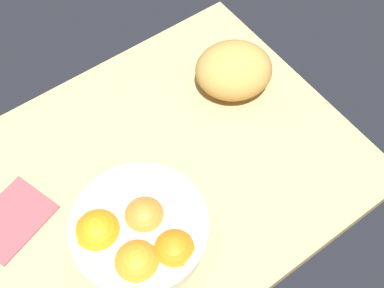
% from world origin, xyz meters
% --- Properties ---
extents(ground_plane, '(0.76, 0.57, 0.03)m').
position_xyz_m(ground_plane, '(0.00, 0.00, -0.01)').
color(ground_plane, tan).
extents(fruit_bowl, '(0.22, 0.22, 0.11)m').
position_xyz_m(fruit_bowl, '(-0.09, -0.11, 0.06)').
color(fruit_bowl, silver).
rests_on(fruit_bowl, ground).
extents(bread_loaf, '(0.20, 0.19, 0.10)m').
position_xyz_m(bread_loaf, '(0.25, 0.07, 0.05)').
color(bread_loaf, '#BD9043').
rests_on(bread_loaf, ground).
extents(napkin_folded, '(0.16, 0.14, 0.01)m').
position_xyz_m(napkin_folded, '(-0.25, 0.07, 0.00)').
color(napkin_folded, '#B0464C').
rests_on(napkin_folded, ground).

